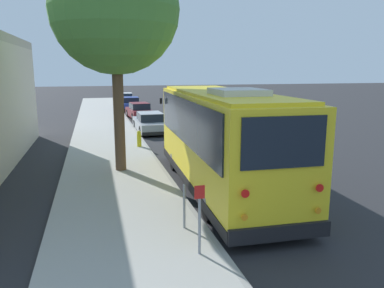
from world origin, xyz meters
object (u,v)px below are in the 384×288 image
object	(u,v)px
parked_sedan_blue	(131,104)
street_tree	(114,1)
shuttle_bus	(220,135)
sign_post_near	(199,219)
parked_sedan_silver	(150,123)
sign_post_far	(184,206)
parked_sedan_maroon	(139,111)
parked_sedan_white	(126,99)
fire_hydrant	(139,139)

from	to	relation	value
parked_sedan_blue	street_tree	distance (m)	23.66
shuttle_bus	street_tree	size ratio (longest dim) A/B	1.05
parked_sedan_blue	sign_post_near	world-z (taller)	sign_post_near
parked_sedan_silver	sign_post_far	distance (m)	15.43
parked_sedan_silver	sign_post_far	size ratio (longest dim) A/B	4.17
parked_sedan_maroon	street_tree	bearing A→B (deg)	166.32
parked_sedan_blue	sign_post_near	size ratio (longest dim) A/B	2.95
parked_sedan_blue	parked_sedan_white	world-z (taller)	same
shuttle_bus	sign_post_near	bearing A→B (deg)	158.09
parked_sedan_white	shuttle_bus	bearing A→B (deg)	-175.33
shuttle_bus	sign_post_near	size ratio (longest dim) A/B	6.24
shuttle_bus	sign_post_near	world-z (taller)	shuttle_bus
street_tree	shuttle_bus	bearing A→B (deg)	-133.08
parked_sedan_white	sign_post_near	world-z (taller)	sign_post_near
parked_sedan_white	sign_post_far	distance (m)	35.39
parked_sedan_silver	fire_hydrant	distance (m)	5.39
parked_sedan_maroon	sign_post_far	bearing A→B (deg)	171.70
sign_post_near	parked_sedan_blue	bearing A→B (deg)	-2.94
parked_sedan_blue	parked_sedan_white	size ratio (longest dim) A/B	0.96
parked_sedan_blue	fire_hydrant	size ratio (longest dim) A/B	5.47
parked_sedan_maroon	parked_sedan_blue	xyz separation A→B (m)	(6.71, 0.04, -0.00)
parked_sedan_blue	street_tree	xyz separation A→B (m)	(-22.79, 2.65, 5.80)
parked_sedan_white	street_tree	world-z (taller)	street_tree
parked_sedan_maroon	sign_post_near	world-z (taller)	sign_post_near
parked_sedan_white	sign_post_near	bearing A→B (deg)	-178.52
parked_sedan_blue	sign_post_far	world-z (taller)	parked_sedan_blue
sign_post_near	parked_sedan_white	bearing A→B (deg)	-2.55
parked_sedan_white	street_tree	distance (m)	30.00
parked_sedan_blue	fire_hydrant	bearing A→B (deg)	177.99
parked_sedan_blue	sign_post_far	size ratio (longest dim) A/B	3.99
parked_sedan_white	fire_hydrant	xyz separation A→B (m)	(-25.21, 1.51, -0.04)
street_tree	sign_post_far	xyz separation A→B (m)	(-6.04, -1.10, -5.69)
parked_sedan_blue	parked_sedan_silver	bearing A→B (deg)	-178.05
shuttle_bus	street_tree	bearing A→B (deg)	48.92
sign_post_far	fire_hydrant	world-z (taller)	sign_post_far
street_tree	parked_sedan_white	bearing A→B (deg)	-5.33
parked_sedan_blue	fire_hydrant	distance (m)	18.74
sign_post_near	fire_hydrant	world-z (taller)	sign_post_near
parked_sedan_silver	street_tree	size ratio (longest dim) A/B	0.52
parked_sedan_maroon	sign_post_near	bearing A→B (deg)	171.94
street_tree	sign_post_near	world-z (taller)	street_tree
shuttle_bus	fire_hydrant	bearing A→B (deg)	17.00
street_tree	parked_sedan_maroon	bearing A→B (deg)	-9.50
parked_sedan_maroon	sign_post_far	distance (m)	22.18
shuttle_bus	parked_sedan_silver	bearing A→B (deg)	4.53
sign_post_far	street_tree	bearing A→B (deg)	10.33
parked_sedan_maroon	sign_post_far	xyz separation A→B (m)	(-22.12, 1.59, 0.11)
street_tree	parked_sedan_silver	bearing A→B (deg)	-15.33
shuttle_bus	fire_hydrant	world-z (taller)	shuttle_bus
shuttle_bus	parked_sedan_silver	world-z (taller)	shuttle_bus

